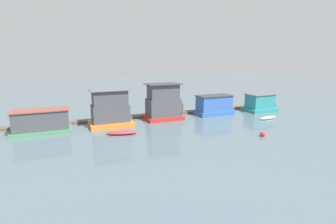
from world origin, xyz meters
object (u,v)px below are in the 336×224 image
at_px(houseboat_orange, 110,109).
at_px(houseboat_red, 163,103).
at_px(dinghy_white, 268,118).
at_px(mooring_post_far_left, 183,109).
at_px(buoy_red, 263,134).
at_px(houseboat_blue, 214,105).
at_px(houseboat_green, 41,122).
at_px(mooring_post_centre, 161,112).
at_px(mooring_post_far_right, 147,112).
at_px(houseboat_teal, 260,103).
at_px(dinghy_red, 122,133).

bearing_deg(houseboat_orange, houseboat_red, 5.35).
relative_size(dinghy_white, mooring_post_far_left, 1.89).
xyz_separation_m(houseboat_red, buoy_red, (8.07, -13.54, -2.27)).
bearing_deg(houseboat_blue, houseboat_orange, -177.41).
bearing_deg(dinghy_white, houseboat_green, 170.62).
xyz_separation_m(houseboat_orange, houseboat_red, (8.55, 0.80, 0.19)).
bearing_deg(mooring_post_centre, houseboat_green, -171.81).
bearing_deg(mooring_post_far_right, houseboat_red, -40.73).
distance_m(houseboat_teal, buoy_red, 16.81).
distance_m(houseboat_blue, houseboat_teal, 9.42).
relative_size(houseboat_green, houseboat_red, 1.26).
bearing_deg(houseboat_blue, houseboat_green, -178.34).
distance_m(dinghy_red, mooring_post_far_left, 14.64).
bearing_deg(houseboat_orange, dinghy_white, -12.72).
distance_m(houseboat_red, houseboat_teal, 18.95).
distance_m(houseboat_green, houseboat_teal, 36.54).
xyz_separation_m(dinghy_red, mooring_post_far_right, (5.98, 7.62, 0.71)).
xyz_separation_m(houseboat_teal, mooring_post_far_left, (-14.52, 2.57, -0.47)).
xyz_separation_m(mooring_post_far_left, buoy_red, (3.69, -15.37, -0.66)).
height_order(houseboat_red, houseboat_teal, houseboat_teal).
bearing_deg(houseboat_red, dinghy_white, -21.74).
bearing_deg(buoy_red, houseboat_blue, 83.94).
relative_size(houseboat_orange, houseboat_red, 1.04).
xyz_separation_m(houseboat_green, mooring_post_centre, (18.03, 2.59, -0.64)).
distance_m(houseboat_green, houseboat_orange, 9.14).
bearing_deg(houseboat_orange, mooring_post_far_left, 11.48).
distance_m(mooring_post_far_left, buoy_red, 15.82).
xyz_separation_m(houseboat_green, dinghy_red, (9.55, -5.02, -1.24)).
relative_size(houseboat_blue, mooring_post_centre, 3.80).
bearing_deg(houseboat_red, mooring_post_far_left, 22.62).
xyz_separation_m(mooring_post_centre, buoy_red, (7.68, -15.37, -0.52)).
relative_size(houseboat_green, buoy_red, 11.24).
distance_m(dinghy_white, mooring_post_far_left, 14.02).
bearing_deg(dinghy_white, houseboat_blue, 134.84).
bearing_deg(buoy_red, mooring_post_far_right, 123.54).
bearing_deg(mooring_post_centre, houseboat_red, -102.05).
bearing_deg(houseboat_orange, mooring_post_centre, 16.36).
height_order(houseboat_red, mooring_post_far_left, houseboat_red).
bearing_deg(dinghy_red, houseboat_red, 35.58).
distance_m(houseboat_green, houseboat_red, 17.70).
bearing_deg(houseboat_blue, houseboat_teal, -4.62).
bearing_deg(houseboat_green, houseboat_red, 2.50).
xyz_separation_m(houseboat_orange, mooring_post_far_left, (12.93, 2.63, -1.42)).
xyz_separation_m(houseboat_red, dinghy_red, (-8.10, -5.79, -2.34)).
height_order(houseboat_blue, dinghy_red, houseboat_blue).
bearing_deg(dinghy_red, buoy_red, -25.61).
xyz_separation_m(houseboat_orange, buoy_red, (16.62, -12.74, -2.08)).
height_order(houseboat_green, houseboat_blue, houseboat_blue).
height_order(houseboat_teal, dinghy_white, houseboat_teal).
relative_size(mooring_post_centre, buoy_red, 2.59).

